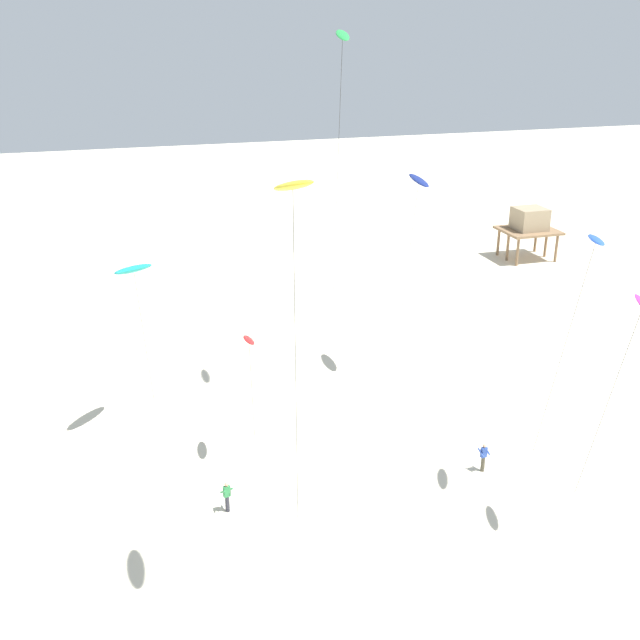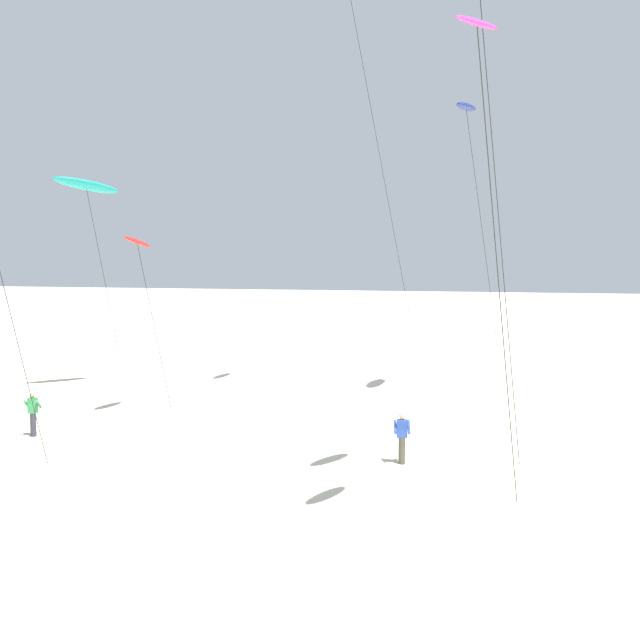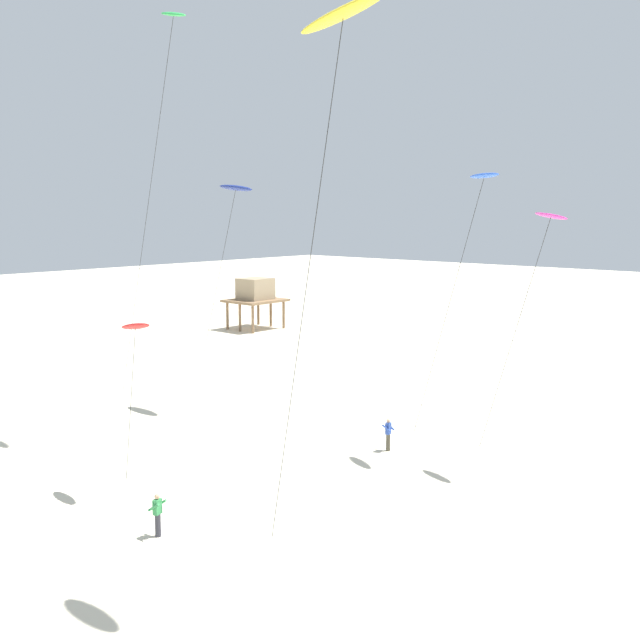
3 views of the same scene
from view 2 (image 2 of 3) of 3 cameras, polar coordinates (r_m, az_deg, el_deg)
ground_plane at (r=18.41m, az=-14.74°, el=-17.13°), size 260.00×260.00×0.00m
kite_magenta at (r=19.11m, az=11.20°, el=19.23°), size 1.65×4.85×12.16m
kite_navy at (r=38.34m, az=10.39°, el=14.58°), size 2.18×7.62×13.84m
kite_red at (r=33.83m, az=-12.86°, el=5.34°), size 0.86×2.95×7.67m
kite_teal at (r=40.94m, az=-16.30°, el=9.17°), size 2.82×3.95×10.68m
kite_flyer_nearest at (r=26.32m, az=5.86°, el=-8.28°), size 0.62×0.60×1.67m
kite_flyer_middle at (r=31.88m, az=-19.77°, el=-6.24°), size 0.65×0.63×1.67m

